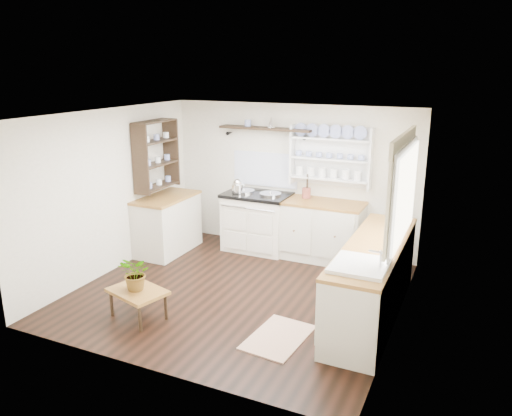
% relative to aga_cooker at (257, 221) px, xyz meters
% --- Properties ---
extents(floor, '(4.00, 3.80, 0.01)m').
position_rel_aga_cooker_xyz_m(floor, '(0.45, -1.57, -0.47)').
color(floor, black).
rests_on(floor, ground).
extents(wall_back, '(4.00, 0.02, 2.30)m').
position_rel_aga_cooker_xyz_m(wall_back, '(0.45, 0.33, 0.68)').
color(wall_back, beige).
rests_on(wall_back, ground).
extents(wall_right, '(0.02, 3.80, 2.30)m').
position_rel_aga_cooker_xyz_m(wall_right, '(2.45, -1.57, 0.68)').
color(wall_right, beige).
rests_on(wall_right, ground).
extents(wall_left, '(0.02, 3.80, 2.30)m').
position_rel_aga_cooker_xyz_m(wall_left, '(-1.55, -1.57, 0.68)').
color(wall_left, beige).
rests_on(wall_left, ground).
extents(ceiling, '(4.00, 3.80, 0.01)m').
position_rel_aga_cooker_xyz_m(ceiling, '(0.45, -1.57, 1.83)').
color(ceiling, white).
rests_on(ceiling, wall_back).
extents(window, '(0.08, 1.55, 1.22)m').
position_rel_aga_cooker_xyz_m(window, '(2.40, -1.42, 1.09)').
color(window, white).
rests_on(window, wall_right).
extents(aga_cooker, '(1.03, 0.72, 0.95)m').
position_rel_aga_cooker_xyz_m(aga_cooker, '(0.00, 0.00, 0.00)').
color(aga_cooker, '#EFE4CF').
rests_on(aga_cooker, floor).
extents(back_cabinets, '(1.27, 0.63, 0.90)m').
position_rel_aga_cooker_xyz_m(back_cabinets, '(1.05, 0.03, -0.01)').
color(back_cabinets, beige).
rests_on(back_cabinets, floor).
extents(right_cabinets, '(0.62, 2.43, 0.90)m').
position_rel_aga_cooker_xyz_m(right_cabinets, '(2.15, -1.47, -0.01)').
color(right_cabinets, beige).
rests_on(right_cabinets, floor).
extents(belfast_sink, '(0.55, 0.60, 0.45)m').
position_rel_aga_cooker_xyz_m(belfast_sink, '(2.15, -2.22, 0.33)').
color(belfast_sink, white).
rests_on(belfast_sink, right_cabinets).
extents(left_cabinets, '(0.62, 1.13, 0.90)m').
position_rel_aga_cooker_xyz_m(left_cabinets, '(-1.25, -0.67, -0.01)').
color(left_cabinets, beige).
rests_on(left_cabinets, floor).
extents(plate_rack, '(1.20, 0.22, 0.90)m').
position_rel_aga_cooker_xyz_m(plate_rack, '(1.10, 0.29, 1.08)').
color(plate_rack, white).
rests_on(plate_rack, wall_back).
extents(high_shelf, '(1.50, 0.29, 0.16)m').
position_rel_aga_cooker_xyz_m(high_shelf, '(0.05, 0.21, 1.44)').
color(high_shelf, black).
rests_on(high_shelf, wall_back).
extents(left_shelving, '(0.28, 0.80, 1.05)m').
position_rel_aga_cooker_xyz_m(left_shelving, '(-1.39, -0.67, 1.08)').
color(left_shelving, black).
rests_on(left_shelving, wall_left).
extents(kettle, '(0.18, 0.18, 0.22)m').
position_rel_aga_cooker_xyz_m(kettle, '(-0.28, -0.12, 0.57)').
color(kettle, silver).
rests_on(kettle, aga_cooker).
extents(utensil_crock, '(0.13, 0.13, 0.15)m').
position_rel_aga_cooker_xyz_m(utensil_crock, '(0.78, 0.11, 0.52)').
color(utensil_crock, brown).
rests_on(utensil_crock, back_cabinets).
extents(center_table, '(0.76, 0.63, 0.35)m').
position_rel_aga_cooker_xyz_m(center_table, '(-0.31, -2.66, -0.16)').
color(center_table, brown).
rests_on(center_table, floor).
extents(potted_plant, '(0.44, 0.41, 0.42)m').
position_rel_aga_cooker_xyz_m(potted_plant, '(-0.31, -2.66, 0.09)').
color(potted_plant, '#3F7233').
rests_on(potted_plant, center_table).
extents(floor_rug, '(0.62, 0.90, 0.02)m').
position_rel_aga_cooker_xyz_m(floor_rug, '(1.35, -2.41, -0.46)').
color(floor_rug, '#9E755C').
rests_on(floor_rug, floor).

